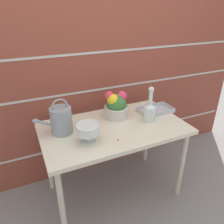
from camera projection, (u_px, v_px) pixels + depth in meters
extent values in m
plane|color=gray|center=(113.00, 190.00, 2.19)|extent=(12.00, 12.00, 0.00)
cube|color=brown|center=(93.00, 71.00, 2.09)|extent=(3.60, 0.08, 2.20)
cube|color=#B7B2A8|center=(97.00, 140.00, 2.39)|extent=(3.53, 0.00, 0.02)
cube|color=#B7B2A8|center=(95.00, 90.00, 2.14)|extent=(3.53, 0.00, 0.02)
cube|color=#B7B2A8|center=(94.00, 53.00, 1.98)|extent=(3.53, 0.00, 0.02)
cube|color=beige|center=(114.00, 128.00, 1.87)|extent=(1.22, 0.71, 0.04)
cylinder|color=beige|center=(62.00, 207.00, 1.59)|extent=(0.04, 0.04, 0.70)
cylinder|color=beige|center=(182.00, 165.00, 2.00)|extent=(0.04, 0.04, 0.70)
cylinder|color=beige|center=(48.00, 160.00, 2.07)|extent=(0.04, 0.04, 0.70)
cylinder|color=beige|center=(147.00, 134.00, 2.48)|extent=(0.04, 0.04, 0.70)
cylinder|color=gray|center=(61.00, 120.00, 1.73)|extent=(0.17, 0.17, 0.22)
cylinder|color=gray|center=(43.00, 123.00, 1.67)|extent=(0.14, 0.02, 0.09)
cone|color=gray|center=(34.00, 121.00, 1.63)|extent=(0.05, 0.05, 0.06)
torus|color=gray|center=(60.00, 106.00, 1.67)|extent=(0.13, 0.01, 0.13)
cylinder|color=silver|center=(89.00, 141.00, 1.65)|extent=(0.11, 0.11, 0.01)
cylinder|color=silver|center=(88.00, 137.00, 1.63)|extent=(0.04, 0.04, 0.06)
sphere|color=silver|center=(88.00, 137.00, 1.63)|extent=(0.05, 0.05, 0.05)
cylinder|color=silver|center=(88.00, 129.00, 1.60)|extent=(0.17, 0.17, 0.07)
torus|color=silver|center=(88.00, 125.00, 1.59)|extent=(0.18, 0.18, 0.01)
cylinder|color=beige|center=(116.00, 112.00, 1.99)|extent=(0.21, 0.21, 0.10)
torus|color=beige|center=(116.00, 107.00, 1.97)|extent=(0.22, 0.22, 0.01)
sphere|color=#387033|center=(116.00, 104.00, 1.96)|extent=(0.18, 0.18, 0.18)
sphere|color=yellow|center=(113.00, 100.00, 1.91)|extent=(0.10, 0.10, 0.10)
sphere|color=#E03856|center=(109.00, 96.00, 1.92)|extent=(0.08, 0.08, 0.08)
sphere|color=#E03856|center=(122.00, 96.00, 1.94)|extent=(0.09, 0.09, 0.09)
cylinder|color=silver|center=(149.00, 114.00, 1.92)|extent=(0.10, 0.10, 0.14)
cone|color=silver|center=(150.00, 105.00, 1.88)|extent=(0.10, 0.10, 0.04)
cylinder|color=silver|center=(151.00, 97.00, 1.85)|extent=(0.03, 0.03, 0.11)
sphere|color=silver|center=(151.00, 89.00, 1.82)|extent=(0.05, 0.05, 0.05)
cube|color=#B7B7BC|center=(155.00, 111.00, 2.12)|extent=(0.32, 0.19, 0.01)
cube|color=#B7B7BC|center=(161.00, 114.00, 2.03)|extent=(0.32, 0.01, 0.04)
cube|color=#B7B7BC|center=(150.00, 106.00, 2.19)|extent=(0.32, 0.01, 0.04)
cube|color=#B7B7BC|center=(141.00, 113.00, 2.05)|extent=(0.01, 0.19, 0.04)
cube|color=#B7B7BC|center=(169.00, 107.00, 2.17)|extent=(0.01, 0.19, 0.04)
sphere|color=#E03856|center=(118.00, 140.00, 1.67)|extent=(0.01, 0.01, 0.01)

